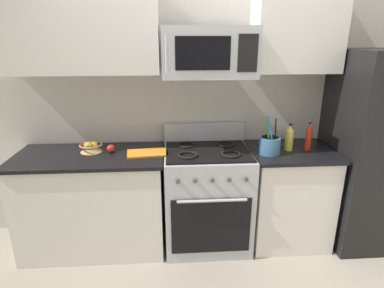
# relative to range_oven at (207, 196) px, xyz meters

# --- Properties ---
(wall_back) EXTENTS (8.00, 0.10, 2.60)m
(wall_back) POSITION_rel_range_oven_xyz_m (0.00, 0.39, 0.83)
(wall_back) COLOR beige
(wall_back) RESTS_ON ground
(counter_left) EXTENTS (1.28, 0.65, 0.91)m
(counter_left) POSITION_rel_range_oven_xyz_m (-1.03, -0.00, -0.02)
(counter_left) COLOR silver
(counter_left) RESTS_ON ground
(range_oven) EXTENTS (0.76, 0.69, 1.09)m
(range_oven) POSITION_rel_range_oven_xyz_m (0.00, 0.00, 0.00)
(range_oven) COLOR #B2B5BA
(range_oven) RESTS_ON ground
(counter_right) EXTENTS (0.74, 0.65, 0.91)m
(counter_right) POSITION_rel_range_oven_xyz_m (0.76, -0.00, -0.02)
(counter_right) COLOR silver
(counter_right) RESTS_ON ground
(refrigerator) EXTENTS (0.82, 0.76, 1.78)m
(refrigerator) POSITION_rel_range_oven_xyz_m (1.56, -0.02, 0.42)
(refrigerator) COLOR black
(refrigerator) RESTS_ON ground
(microwave) EXTENTS (0.75, 0.44, 0.40)m
(microwave) POSITION_rel_range_oven_xyz_m (-0.00, 0.03, 1.28)
(microwave) COLOR #B2B5BA
(upper_cabinets_left) EXTENTS (1.27, 0.34, 0.77)m
(upper_cabinets_left) POSITION_rel_range_oven_xyz_m (-1.04, 0.17, 1.49)
(upper_cabinets_left) COLOR silver
(upper_cabinets_right) EXTENTS (0.73, 0.34, 0.77)m
(upper_cabinets_right) POSITION_rel_range_oven_xyz_m (0.77, 0.17, 1.49)
(upper_cabinets_right) COLOR silver
(utensil_crock) EXTENTS (0.18, 0.18, 0.34)m
(utensil_crock) POSITION_rel_range_oven_xyz_m (0.53, -0.08, 0.52)
(utensil_crock) COLOR teal
(utensil_crock) RESTS_ON counter_right
(fruit_basket) EXTENTS (0.20, 0.20, 0.10)m
(fruit_basket) POSITION_rel_range_oven_xyz_m (-1.03, 0.08, 0.48)
(fruit_basket) COLOR tan
(fruit_basket) RESTS_ON counter_left
(apple_loose) EXTENTS (0.07, 0.07, 0.07)m
(apple_loose) POSITION_rel_range_oven_xyz_m (-0.85, 0.04, 0.47)
(apple_loose) COLOR red
(apple_loose) RESTS_ON counter_left
(cutting_board) EXTENTS (0.37, 0.24, 0.02)m
(cutting_board) POSITION_rel_range_oven_xyz_m (-0.52, -0.02, 0.45)
(cutting_board) COLOR orange
(cutting_board) RESTS_ON counter_left
(bottle_oil) EXTENTS (0.07, 0.07, 0.24)m
(bottle_oil) POSITION_rel_range_oven_xyz_m (0.73, -0.00, 0.55)
(bottle_oil) COLOR gold
(bottle_oil) RESTS_ON counter_right
(bottle_hot_sauce) EXTENTS (0.05, 0.05, 0.25)m
(bottle_hot_sauce) POSITION_rel_range_oven_xyz_m (0.90, -0.01, 0.55)
(bottle_hot_sauce) COLOR red
(bottle_hot_sauce) RESTS_ON counter_right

